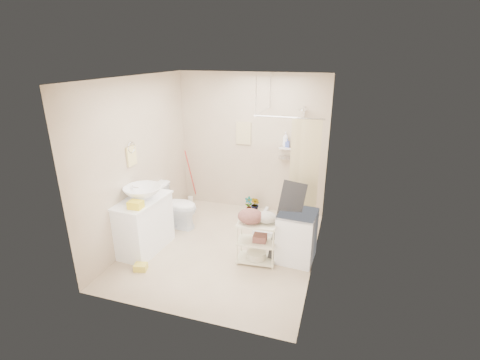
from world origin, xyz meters
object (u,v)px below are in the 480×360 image
(vanity, at_px, (144,224))
(laundry_rack, at_px, (257,239))
(toilet, at_px, (176,206))
(washing_machine, at_px, (297,236))

(vanity, xyz_separation_m, laundry_rack, (1.76, 0.17, -0.04))
(toilet, relative_size, washing_machine, 1.02)
(toilet, xyz_separation_m, washing_machine, (2.18, -0.41, -0.01))
(toilet, distance_m, laundry_rack, 1.77)
(vanity, bearing_deg, toilet, 85.36)
(vanity, bearing_deg, washing_machine, 13.94)
(vanity, relative_size, washing_machine, 1.26)
(toilet, bearing_deg, washing_machine, -99.26)
(washing_machine, relative_size, laundry_rack, 1.00)
(vanity, relative_size, laundry_rack, 1.26)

